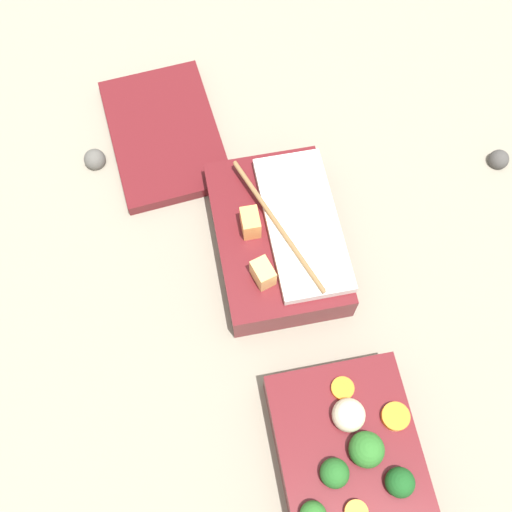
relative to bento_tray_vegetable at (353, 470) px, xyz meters
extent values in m
plane|color=gray|center=(0.13, 0.02, -0.03)|extent=(3.00, 3.00, 0.00)
cube|color=maroon|center=(0.00, 0.00, 0.00)|extent=(0.22, 0.14, 0.05)
sphere|color=#2D7028|center=(0.02, -0.01, 0.03)|extent=(0.04, 0.04, 0.04)
sphere|color=#236023|center=(0.00, 0.02, 0.03)|extent=(0.03, 0.03, 0.03)
sphere|color=#19511E|center=(-0.02, -0.04, 0.03)|extent=(0.03, 0.03, 0.03)
cylinder|color=orange|center=(0.08, -0.01, 0.02)|extent=(0.03, 0.03, 0.01)
cylinder|color=orange|center=(0.04, -0.05, 0.02)|extent=(0.04, 0.04, 0.01)
cylinder|color=orange|center=(-0.04, 0.01, 0.02)|extent=(0.02, 0.02, 0.01)
sphere|color=beige|center=(0.05, 0.00, 0.03)|extent=(0.03, 0.03, 0.03)
cube|color=maroon|center=(0.28, 0.02, 0.00)|extent=(0.22, 0.14, 0.05)
cube|color=white|center=(0.28, -0.01, 0.02)|extent=(0.19, 0.08, 0.01)
cube|color=#EAB266|center=(0.22, 0.05, 0.03)|extent=(0.03, 0.03, 0.03)
cube|color=#F4A356|center=(0.29, 0.05, 0.03)|extent=(0.03, 0.02, 0.03)
cylinder|color=olive|center=(0.28, 0.02, 0.03)|extent=(0.19, 0.07, 0.01)
cylinder|color=olive|center=(0.28, 0.03, 0.03)|extent=(0.19, 0.07, 0.01)
cube|color=maroon|center=(0.47, 0.14, -0.02)|extent=(0.23, 0.16, 0.02)
sphere|color=#474442|center=(0.35, -0.30, -0.02)|extent=(0.03, 0.03, 0.03)
sphere|color=#595651|center=(0.45, 0.24, -0.02)|extent=(0.03, 0.03, 0.03)
camera|label=1|loc=(-0.03, 0.11, 0.66)|focal=42.00mm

